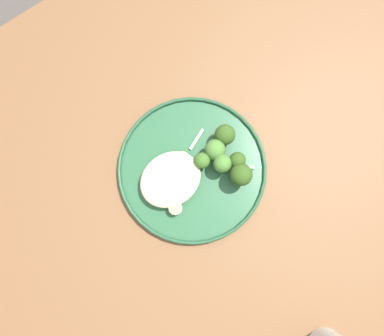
# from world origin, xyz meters

# --- Properties ---
(ground) EXTENTS (6.00, 6.00, 0.00)m
(ground) POSITION_xyz_m (0.00, 0.00, 0.00)
(ground) COLOR #47423D
(wooden_dining_table) EXTENTS (1.40, 1.00, 0.74)m
(wooden_dining_table) POSITION_xyz_m (0.00, 0.00, 0.66)
(wooden_dining_table) COLOR brown
(wooden_dining_table) RESTS_ON ground
(dinner_plate) EXTENTS (0.29, 0.29, 0.02)m
(dinner_plate) POSITION_xyz_m (-0.03, 0.02, 0.75)
(dinner_plate) COLOR #235133
(dinner_plate) RESTS_ON wooden_dining_table
(noodle_bed) EXTENTS (0.12, 0.10, 0.04)m
(noodle_bed) POSITION_xyz_m (-0.08, 0.02, 0.77)
(noodle_bed) COLOR beige
(noodle_bed) RESTS_ON dinner_plate
(seared_scallop_rear_pale) EXTENTS (0.02, 0.02, 0.02)m
(seared_scallop_rear_pale) POSITION_xyz_m (-0.09, 0.02, 0.76)
(seared_scallop_rear_pale) COLOR beige
(seared_scallop_rear_pale) RESTS_ON dinner_plate
(seared_scallop_tilted_round) EXTENTS (0.02, 0.02, 0.01)m
(seared_scallop_tilted_round) POSITION_xyz_m (-0.06, 0.05, 0.76)
(seared_scallop_tilted_round) COLOR beige
(seared_scallop_tilted_round) RESTS_ON dinner_plate
(seared_scallop_tiny_bay) EXTENTS (0.02, 0.02, 0.02)m
(seared_scallop_tiny_bay) POSITION_xyz_m (-0.05, -0.01, 0.76)
(seared_scallop_tiny_bay) COLOR #DBB77A
(seared_scallop_tiny_bay) RESTS_ON dinner_plate
(seared_scallop_left_edge) EXTENTS (0.03, 0.03, 0.02)m
(seared_scallop_left_edge) POSITION_xyz_m (-0.11, 0.02, 0.76)
(seared_scallop_left_edge) COLOR beige
(seared_scallop_left_edge) RESTS_ON dinner_plate
(seared_scallop_on_noodles) EXTENTS (0.03, 0.03, 0.01)m
(seared_scallop_on_noodles) POSITION_xyz_m (-0.03, 0.04, 0.76)
(seared_scallop_on_noodles) COLOR #E5C689
(seared_scallop_on_noodles) RESTS_ON dinner_plate
(seared_scallop_half_hidden) EXTENTS (0.03, 0.03, 0.02)m
(seared_scallop_half_hidden) POSITION_xyz_m (-0.06, 0.02, 0.76)
(seared_scallop_half_hidden) COLOR beige
(seared_scallop_half_hidden) RESTS_ON dinner_plate
(seared_scallop_front_small) EXTENTS (0.03, 0.03, 0.02)m
(seared_scallop_front_small) POSITION_xyz_m (-0.10, -0.03, 0.76)
(seared_scallop_front_small) COLOR beige
(seared_scallop_front_small) RESTS_ON dinner_plate
(broccoli_floret_small_sprig) EXTENTS (0.03, 0.03, 0.05)m
(broccoli_floret_small_sprig) POSITION_xyz_m (0.02, -0.01, 0.78)
(broccoli_floret_small_sprig) COLOR #89A356
(broccoli_floret_small_sprig) RESTS_ON dinner_plate
(broccoli_floret_tall_stalk) EXTENTS (0.03, 0.03, 0.05)m
(broccoli_floret_tall_stalk) POSITION_xyz_m (0.05, -0.03, 0.78)
(broccoli_floret_tall_stalk) COLOR #7A994C
(broccoli_floret_tall_stalk) RESTS_ON dinner_plate
(broccoli_floret_left_leaning) EXTENTS (0.04, 0.04, 0.05)m
(broccoli_floret_left_leaning) POSITION_xyz_m (0.02, 0.02, 0.78)
(broccoli_floret_left_leaning) COLOR #89A356
(broccoli_floret_left_leaning) RESTS_ON dinner_plate
(broccoli_floret_front_edge) EXTENTS (0.04, 0.04, 0.05)m
(broccoli_floret_front_edge) POSITION_xyz_m (0.06, 0.03, 0.78)
(broccoli_floret_front_edge) COLOR #7A994C
(broccoli_floret_front_edge) RESTS_ON dinner_plate
(broccoli_floret_split_head) EXTENTS (0.04, 0.04, 0.06)m
(broccoli_floret_split_head) POSITION_xyz_m (0.03, -0.05, 0.79)
(broccoli_floret_split_head) COLOR #89A356
(broccoli_floret_split_head) RESTS_ON dinner_plate
(broccoli_floret_beside_noodles) EXTENTS (0.03, 0.03, 0.05)m
(broccoli_floret_beside_noodles) POSITION_xyz_m (-0.01, 0.01, 0.78)
(broccoli_floret_beside_noodles) COLOR #89A356
(broccoli_floret_beside_noodles) RESTS_ON dinner_plate
(onion_sliver_pale_crescent) EXTENTS (0.04, 0.03, 0.00)m
(onion_sliver_pale_crescent) POSITION_xyz_m (0.05, -0.04, 0.75)
(onion_sliver_pale_crescent) COLOR silver
(onion_sliver_pale_crescent) RESTS_ON dinner_plate
(onion_sliver_short_strip) EXTENTS (0.05, 0.02, 0.00)m
(onion_sliver_short_strip) POSITION_xyz_m (0.01, 0.06, 0.75)
(onion_sliver_short_strip) COLOR silver
(onion_sliver_short_strip) RESTS_ON dinner_plate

